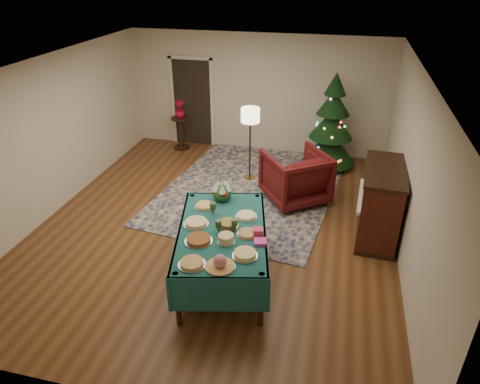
% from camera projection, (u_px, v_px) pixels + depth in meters
% --- Properties ---
extents(room_shell, '(7.00, 7.00, 7.00)m').
position_uv_depth(room_shell, '(215.00, 153.00, 6.86)').
color(room_shell, '#593319').
rests_on(room_shell, ground).
extents(doorway, '(1.08, 0.04, 2.16)m').
position_uv_depth(doorway, '(192.00, 100.00, 10.28)').
color(doorway, black).
rests_on(doorway, ground).
extents(rug, '(3.70, 4.57, 0.02)m').
position_uv_depth(rug, '(251.00, 188.00, 8.64)').
color(rug, '#121A44').
rests_on(rug, ground).
extents(buffet_table, '(1.67, 2.32, 0.82)m').
position_uv_depth(buffet_table, '(222.00, 239.00, 5.96)').
color(buffet_table, black).
rests_on(buffet_table, ground).
extents(platter_0, '(0.34, 0.34, 0.05)m').
position_uv_depth(platter_0, '(192.00, 263.00, 5.18)').
color(platter_0, silver).
rests_on(platter_0, buffet_table).
extents(platter_1, '(0.37, 0.37, 0.18)m').
position_uv_depth(platter_1, '(220.00, 263.00, 5.12)').
color(platter_1, silver).
rests_on(platter_1, buffet_table).
extents(platter_2, '(0.33, 0.33, 0.07)m').
position_uv_depth(platter_2, '(245.00, 254.00, 5.33)').
color(platter_2, silver).
rests_on(platter_2, buffet_table).
extents(platter_3, '(0.37, 0.37, 0.06)m').
position_uv_depth(platter_3, '(199.00, 240.00, 5.61)').
color(platter_3, silver).
rests_on(platter_3, buffet_table).
extents(platter_4, '(0.24, 0.24, 0.11)m').
position_uv_depth(platter_4, '(226.00, 239.00, 5.59)').
color(platter_4, silver).
rests_on(platter_4, buffet_table).
extents(platter_5, '(0.30, 0.30, 0.05)m').
position_uv_depth(platter_5, '(247.00, 234.00, 5.75)').
color(platter_5, silver).
rests_on(platter_5, buffet_table).
extents(platter_6, '(0.36, 0.36, 0.06)m').
position_uv_depth(platter_6, '(196.00, 223.00, 5.97)').
color(platter_6, silver).
rests_on(platter_6, buffet_table).
extents(platter_7, '(0.30, 0.30, 0.08)m').
position_uv_depth(platter_7, '(228.00, 224.00, 5.92)').
color(platter_7, silver).
rests_on(platter_7, buffet_table).
extents(platter_8, '(0.32, 0.32, 0.05)m').
position_uv_depth(platter_8, '(246.00, 216.00, 6.15)').
color(platter_8, silver).
rests_on(platter_8, buffet_table).
extents(platter_9, '(0.31, 0.31, 0.05)m').
position_uv_depth(platter_9, '(205.00, 206.00, 6.40)').
color(platter_9, silver).
rests_on(platter_9, buffet_table).
extents(goblet_0, '(0.09, 0.09, 0.19)m').
position_uv_depth(goblet_0, '(213.00, 208.00, 6.17)').
color(goblet_0, '#2D471E').
rests_on(goblet_0, buffet_table).
extents(goblet_1, '(0.09, 0.09, 0.19)m').
position_uv_depth(goblet_1, '(235.00, 225.00, 5.79)').
color(goblet_1, '#2D471E').
rests_on(goblet_1, buffet_table).
extents(goblet_2, '(0.09, 0.09, 0.19)m').
position_uv_depth(goblet_2, '(219.00, 226.00, 5.76)').
color(goblet_2, '#2D471E').
rests_on(goblet_2, buffet_table).
extents(napkin_stack, '(0.20, 0.20, 0.04)m').
position_uv_depth(napkin_stack, '(260.00, 242.00, 5.58)').
color(napkin_stack, '#E43FAF').
rests_on(napkin_stack, buffet_table).
extents(gift_box, '(0.16, 0.16, 0.11)m').
position_uv_depth(gift_box, '(258.00, 232.00, 5.72)').
color(gift_box, '#D63B61').
rests_on(gift_box, buffet_table).
extents(centerpiece, '(0.29, 0.30, 0.34)m').
position_uv_depth(centerpiece, '(222.00, 192.00, 6.53)').
color(centerpiece, '#1E4C1E').
rests_on(centerpiece, buffet_table).
extents(armchair, '(1.43, 1.42, 1.09)m').
position_uv_depth(armchair, '(296.00, 175.00, 7.99)').
color(armchair, '#511112').
rests_on(armchair, ground).
extents(floor_lamp, '(0.37, 0.37, 1.53)m').
position_uv_depth(floor_lamp, '(250.00, 120.00, 8.43)').
color(floor_lamp, '#A57F3F').
rests_on(floor_lamp, ground).
extents(side_table, '(0.43, 0.43, 0.78)m').
position_uv_depth(side_table, '(181.00, 134.00, 10.33)').
color(side_table, black).
rests_on(side_table, ground).
extents(potted_plant, '(0.24, 0.43, 0.24)m').
position_uv_depth(potted_plant, '(180.00, 113.00, 10.08)').
color(potted_plant, '#B40C2C').
rests_on(potted_plant, side_table).
extents(christmas_tree, '(1.18, 1.18, 2.08)m').
position_uv_depth(christmas_tree, '(332.00, 126.00, 9.18)').
color(christmas_tree, black).
rests_on(christmas_tree, ground).
extents(piano, '(0.75, 1.45, 1.22)m').
position_uv_depth(piano, '(380.00, 204.00, 6.93)').
color(piano, black).
rests_on(piano, ground).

